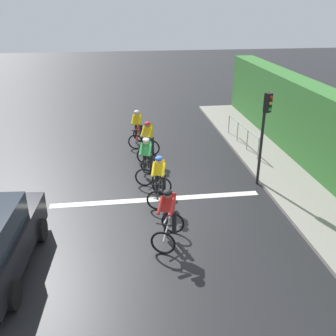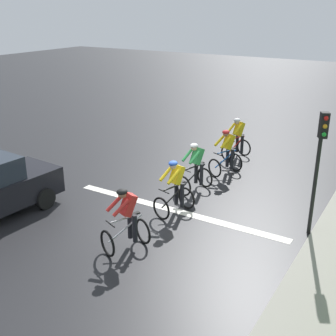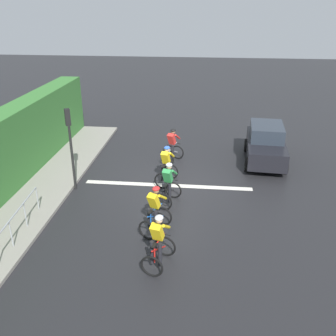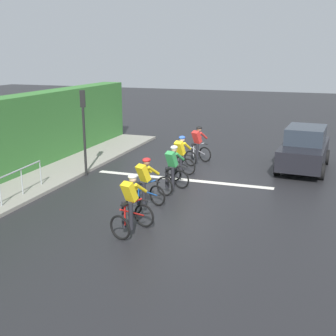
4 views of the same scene
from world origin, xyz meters
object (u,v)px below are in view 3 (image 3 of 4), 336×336
(cyclist_fourth, at_px, (166,166))
(traffic_light_near_crossing, at_px, (70,137))
(cyclist_second, at_px, (155,211))
(cyclist_trailing, at_px, (172,147))
(cyclist_mid, at_px, (168,185))
(cyclist_lead, at_px, (158,243))
(car_black, at_px, (266,144))
(pedestrian_railing_kerbside, at_px, (17,218))

(cyclist_fourth, distance_m, traffic_light_near_crossing, 4.04)
(cyclist_second, relative_size, cyclist_trailing, 1.00)
(cyclist_mid, distance_m, cyclist_trailing, 4.08)
(cyclist_lead, xyz_separation_m, car_black, (-4.06, -8.48, 0.08))
(cyclist_second, relative_size, cyclist_mid, 1.00)
(cyclist_fourth, height_order, pedestrian_railing_kerbside, cyclist_fourth)
(cyclist_mid, bearing_deg, pedestrian_railing_kerbside, 31.67)
(cyclist_mid, height_order, cyclist_fourth, same)
(cyclist_mid, relative_size, traffic_light_near_crossing, 0.50)
(cyclist_second, height_order, cyclist_mid, same)
(cyclist_mid, bearing_deg, car_black, -131.19)
(cyclist_lead, distance_m, traffic_light_near_crossing, 6.34)
(cyclist_lead, relative_size, cyclist_second, 1.00)
(cyclist_mid, bearing_deg, cyclist_second, 83.19)
(cyclist_second, height_order, traffic_light_near_crossing, traffic_light_near_crossing)
(cyclist_trailing, distance_m, car_black, 4.46)
(cyclist_mid, xyz_separation_m, traffic_light_near_crossing, (3.96, -0.95, 1.43))
(cyclist_trailing, bearing_deg, traffic_light_near_crossing, 40.02)
(cyclist_mid, distance_m, traffic_light_near_crossing, 4.31)
(cyclist_second, distance_m, cyclist_mid, 1.96)
(car_black, height_order, traffic_light_near_crossing, traffic_light_near_crossing)
(cyclist_trailing, relative_size, pedestrian_railing_kerbside, 0.48)
(cyclist_fourth, height_order, car_black, car_black)
(cyclist_fourth, bearing_deg, cyclist_second, 90.52)
(cyclist_trailing, distance_m, pedestrian_railing_kerbside, 8.08)
(cyclist_second, relative_size, cyclist_fourth, 1.00)
(cyclist_second, height_order, cyclist_fourth, same)
(cyclist_lead, relative_size, cyclist_trailing, 1.00)
(cyclist_trailing, relative_size, car_black, 0.39)
(cyclist_lead, bearing_deg, cyclist_trailing, -87.49)
(cyclist_mid, xyz_separation_m, cyclist_trailing, (0.24, -4.07, 0.00))
(cyclist_mid, height_order, traffic_light_near_crossing, traffic_light_near_crossing)
(cyclist_mid, distance_m, pedestrian_railing_kerbside, 5.31)
(cyclist_fourth, height_order, cyclist_trailing, same)
(cyclist_fourth, relative_size, cyclist_trailing, 1.00)
(cyclist_mid, relative_size, cyclist_trailing, 1.00)
(cyclist_fourth, relative_size, pedestrian_railing_kerbside, 0.48)
(cyclist_second, bearing_deg, car_black, -123.24)
(traffic_light_near_crossing, bearing_deg, pedestrian_railing_kerbside, 81.45)
(car_black, bearing_deg, traffic_light_near_crossing, 25.15)
(cyclist_lead, distance_m, cyclist_trailing, 7.79)
(cyclist_mid, distance_m, car_black, 6.32)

